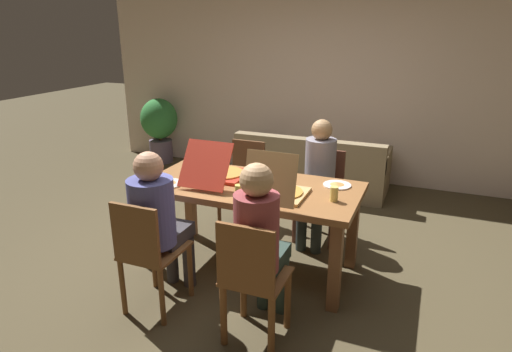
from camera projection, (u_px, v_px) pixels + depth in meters
The scene contains 18 objects.
ground_plane at pixel (252, 266), 3.95m from camera, with size 20.00×20.00×0.00m, color #4B412A.
back_wall at pixel (331, 75), 5.89m from camera, with size 6.69×0.12×2.80m, color #F3D9C5.
dining_table at pixel (252, 197), 3.73m from camera, with size 1.79×0.87×0.77m.
chair_0 at pixel (321, 189), 4.41m from camera, with size 0.41×0.46×0.86m.
person_0 at pixel (318, 173), 4.21m from camera, with size 0.29×0.52×1.21m.
chair_1 at pixel (148, 252), 3.18m from camera, with size 0.39×0.45×0.90m.
person_1 at pixel (157, 216), 3.24m from camera, with size 0.33×0.54×1.22m.
chair_2 at pixel (252, 280), 2.86m from camera, with size 0.40×0.39×0.91m.
person_2 at pixel (260, 237), 2.90m from camera, with size 0.29×0.52×1.25m.
chair_3 at pixel (244, 179), 4.69m from camera, with size 0.39×0.44×0.88m.
pizza_box_0 at pixel (221, 173), 3.84m from camera, with size 0.41×0.64×0.37m.
pizza_box_1 at pixel (279, 191), 3.41m from camera, with size 0.39×0.49×0.41m.
plate_0 at pixel (168, 183), 3.70m from camera, with size 0.25×0.25×0.03m.
plate_1 at pixel (337, 185), 3.67m from camera, with size 0.23×0.23×0.03m.
drinking_glass_0 at pixel (239, 193), 3.35m from camera, with size 0.06×0.06×0.12m, color #DDCB5D.
drinking_glass_1 at pixel (334, 194), 3.34m from camera, with size 0.06×0.06×0.11m, color #E0CD67.
couch at pixel (312, 169), 5.73m from camera, with size 1.89×0.78×0.73m.
potted_plant at pixel (159, 125), 6.75m from camera, with size 0.55×0.55×0.99m.
Camera 1 is at (1.35, -3.20, 2.05)m, focal length 31.11 mm.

